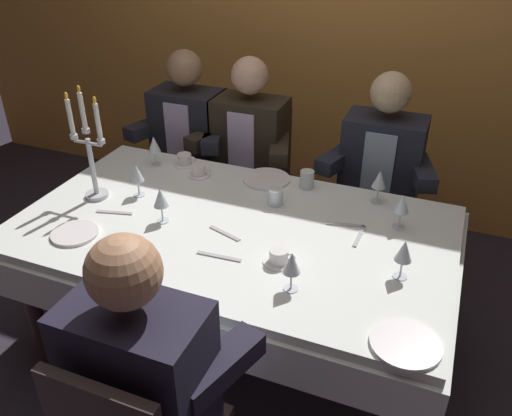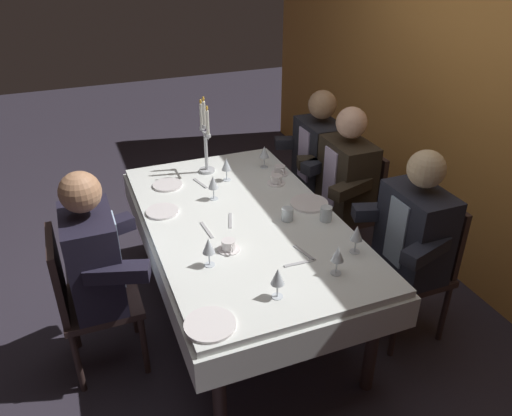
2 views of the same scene
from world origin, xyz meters
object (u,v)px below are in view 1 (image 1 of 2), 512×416
(water_tumbler_1, at_px, (276,197))
(dining_table, at_px, (233,247))
(seated_diner_0, at_px, (189,132))
(seated_diner_1, at_px, (250,142))
(wine_glass_2, at_px, (379,180))
(coffee_cup_2, at_px, (185,160))
(wine_glass_4, at_px, (292,264))
(wine_glass_5, at_px, (137,174))
(dinner_plate_0, at_px, (267,179))
(dinner_plate_3, at_px, (406,344))
(dinner_plate_1, at_px, (75,233))
(water_tumbler_0, at_px, (307,179))
(seated_diner_2, at_px, (140,379))
(wine_glass_0, at_px, (402,204))
(wine_glass_1, at_px, (404,252))
(coffee_cup_0, at_px, (279,257))
(dinner_plate_2, at_px, (128,266))
(coffee_cup_1, at_px, (199,171))
(wine_glass_3, at_px, (154,145))
(seated_diner_3, at_px, (382,163))
(wine_glass_6, at_px, (161,198))
(candelabra, at_px, (90,155))

(water_tumbler_1, bearing_deg, dining_table, -115.16)
(seated_diner_0, xyz_separation_m, seated_diner_1, (0.41, 0.00, 0.00))
(wine_glass_2, height_order, seated_diner_0, seated_diner_0)
(coffee_cup_2, bearing_deg, seated_diner_0, 115.42)
(wine_glass_4, distance_m, wine_glass_5, 0.99)
(dinner_plate_0, height_order, dinner_plate_3, same)
(wine_glass_5, bearing_deg, dinner_plate_1, -99.16)
(dinner_plate_3, relative_size, water_tumbler_0, 2.58)
(coffee_cup_2, xyz_separation_m, seated_diner_2, (0.58, -1.35, -0.03))
(wine_glass_0, height_order, wine_glass_5, same)
(dinner_plate_0, height_order, wine_glass_0, wine_glass_0)
(wine_glass_1, height_order, coffee_cup_2, wine_glass_1)
(dining_table, distance_m, seated_diner_1, 0.94)
(coffee_cup_0, height_order, seated_diner_1, seated_diner_1)
(wine_glass_5, bearing_deg, seated_diner_0, 101.19)
(dinner_plate_2, relative_size, wine_glass_1, 1.22)
(coffee_cup_1, bearing_deg, wine_glass_4, -43.43)
(wine_glass_3, xyz_separation_m, coffee_cup_0, (0.91, -0.58, -0.09))
(water_tumbler_0, bearing_deg, dinner_plate_3, -55.94)
(water_tumbler_1, xyz_separation_m, coffee_cup_2, (-0.60, 0.22, -0.01))
(dining_table, relative_size, water_tumbler_0, 21.55)
(water_tumbler_1, bearing_deg, wine_glass_0, 1.11)
(dinner_plate_1, bearing_deg, water_tumbler_1, 38.69)
(seated_diner_1, bearing_deg, wine_glass_4, -61.34)
(wine_glass_1, height_order, seated_diner_3, seated_diner_3)
(dinner_plate_1, distance_m, wine_glass_3, 0.73)
(wine_glass_3, height_order, seated_diner_1, seated_diner_1)
(coffee_cup_1, bearing_deg, wine_glass_2, 4.30)
(dinner_plate_3, distance_m, wine_glass_0, 0.73)
(wine_glass_0, bearing_deg, seated_diner_1, 146.74)
(seated_diner_0, bearing_deg, dining_table, -52.17)
(wine_glass_1, distance_m, wine_glass_6, 1.04)
(water_tumbler_0, bearing_deg, seated_diner_2, -94.68)
(dinner_plate_0, relative_size, wine_glass_0, 1.47)
(wine_glass_5, xyz_separation_m, coffee_cup_2, (0.04, 0.38, -0.09))
(dinner_plate_3, height_order, water_tumbler_1, water_tumbler_1)
(candelabra, xyz_separation_m, wine_glass_6, (0.41, -0.08, -0.10))
(coffee_cup_0, bearing_deg, wine_glass_5, 162.14)
(dinner_plate_1, height_order, seated_diner_3, seated_diner_3)
(wine_glass_5, xyz_separation_m, water_tumbler_0, (0.73, 0.38, -0.07))
(dinner_plate_0, relative_size, seated_diner_0, 0.19)
(dining_table, relative_size, coffee_cup_2, 14.70)
(wine_glass_1, bearing_deg, dining_table, 172.60)
(coffee_cup_0, bearing_deg, wine_glass_3, 147.48)
(dinner_plate_0, xyz_separation_m, wine_glass_2, (0.56, -0.01, 0.11))
(coffee_cup_1, relative_size, seated_diner_3, 0.11)
(coffee_cup_0, bearing_deg, coffee_cup_2, 140.14)
(wine_glass_0, distance_m, wine_glass_5, 1.22)
(candelabra, height_order, coffee_cup_0, candelabra)
(dinner_plate_1, relative_size, coffee_cup_1, 1.52)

